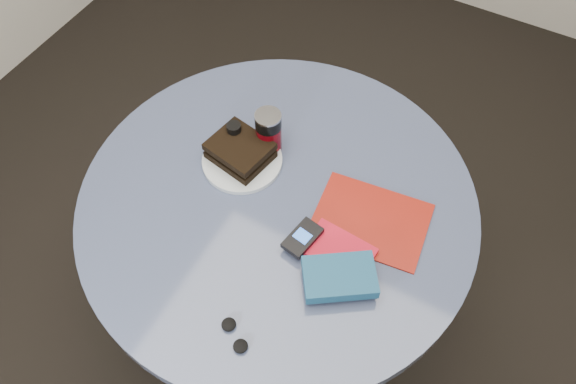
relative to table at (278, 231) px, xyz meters
The scene contains 11 objects.
ground 0.59m from the table, ahead, with size 4.00×4.00×0.00m, color black.
table is the anchor object (origin of this frame).
plate 0.22m from the table, 157.90° to the left, with size 0.21×0.21×0.01m, color silver.
sandwich 0.26m from the table, 157.23° to the left, with size 0.17×0.15×0.05m.
soda_can 0.28m from the table, 127.02° to the left, with size 0.08×0.08×0.13m.
pepper_grinder 0.29m from the table, 152.63° to the left, with size 0.05×0.05×0.09m.
magazine 0.29m from the table, 12.76° to the left, with size 0.27×0.20×0.00m, color maroon.
red_book 0.27m from the table, 18.00° to the right, with size 0.16×0.10×0.01m, color red.
novel 0.33m from the table, 29.88° to the right, with size 0.16×0.10×0.03m, color navy.
mp3_player 0.24m from the table, 35.95° to the right, with size 0.07×0.10×0.02m.
headphones 0.40m from the table, 75.12° to the right, with size 0.09×0.07×0.02m.
Camera 1 is at (0.39, -0.66, 1.92)m, focal length 35.00 mm.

